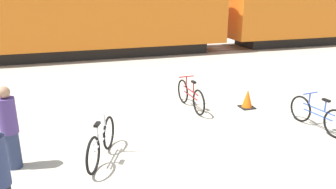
% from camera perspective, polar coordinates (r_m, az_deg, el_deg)
% --- Properties ---
extents(ground_plane, '(80.00, 80.00, 0.00)m').
position_cam_1_polar(ground_plane, '(6.57, 3.40, -12.03)').
color(ground_plane, '#B2A893').
extents(freight_train, '(38.75, 2.82, 5.00)m').
position_cam_1_polar(freight_train, '(17.06, -11.18, 15.42)').
color(freight_train, black).
rests_on(freight_train, ground_plane).
extents(rail_near, '(50.75, 0.07, 0.01)m').
position_cam_1_polar(rail_near, '(16.66, -10.33, 6.34)').
color(rail_near, '#4C4238').
rests_on(rail_near, ground_plane).
extents(rail_far, '(50.75, 0.07, 0.01)m').
position_cam_1_polar(rail_far, '(18.06, -10.97, 7.19)').
color(rail_far, '#4C4238').
rests_on(rail_far, ground_plane).
extents(bicycle_maroon, '(0.46, 1.80, 0.89)m').
position_cam_1_polar(bicycle_maroon, '(9.32, 3.92, -0.24)').
color(bicycle_maroon, black).
rests_on(bicycle_maroon, ground_plane).
extents(bicycle_silver, '(0.76, 1.58, 0.89)m').
position_cam_1_polar(bicycle_silver, '(6.68, -11.51, -8.16)').
color(bicycle_silver, black).
rests_on(bicycle_silver, ground_plane).
extents(bicycle_blue, '(0.46, 1.75, 0.85)m').
position_cam_1_polar(bicycle_blue, '(8.73, 24.55, -3.26)').
color(bicycle_blue, black).
rests_on(bicycle_blue, ground_plane).
extents(person_in_purple, '(0.32, 0.32, 1.62)m').
position_cam_1_polar(person_in_purple, '(6.77, -25.89, -5.27)').
color(person_in_purple, '#283351').
rests_on(person_in_purple, ground_plane).
extents(traffic_cone, '(0.40, 0.40, 0.55)m').
position_cam_1_polar(traffic_cone, '(9.66, 13.66, -0.82)').
color(traffic_cone, black).
rests_on(traffic_cone, ground_plane).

